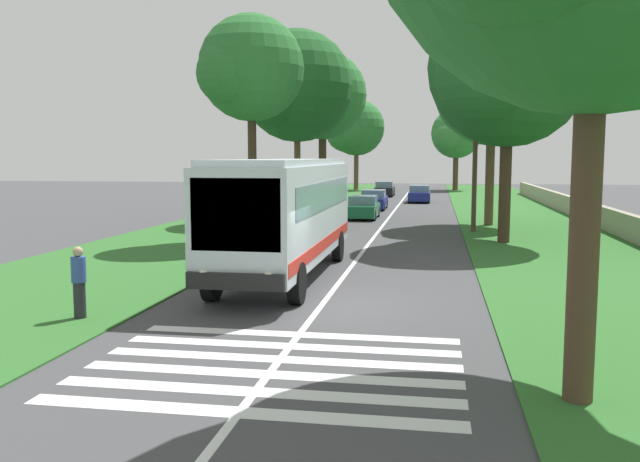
% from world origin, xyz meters
% --- Properties ---
extents(ground, '(160.00, 160.00, 0.00)m').
position_xyz_m(ground, '(0.00, 0.00, 0.00)').
color(ground, '#424244').
extents(grass_verge_left, '(120.00, 8.00, 0.04)m').
position_xyz_m(grass_verge_left, '(15.00, 8.20, 0.02)').
color(grass_verge_left, '#2D6628').
rests_on(grass_verge_left, ground).
extents(grass_verge_right, '(120.00, 8.00, 0.04)m').
position_xyz_m(grass_verge_right, '(15.00, -8.20, 0.02)').
color(grass_verge_right, '#2D6628').
rests_on(grass_verge_right, ground).
extents(centre_line, '(110.00, 0.16, 0.01)m').
position_xyz_m(centre_line, '(15.00, 0.00, 0.00)').
color(centre_line, silver).
rests_on(centre_line, ground).
extents(coach_bus, '(11.16, 2.62, 3.73)m').
position_xyz_m(coach_bus, '(3.98, 1.80, 2.15)').
color(coach_bus, silver).
rests_on(coach_bus, ground).
extents(zebra_crossing, '(4.95, 6.80, 0.01)m').
position_xyz_m(zebra_crossing, '(-5.14, 0.00, 0.00)').
color(zebra_crossing, silver).
rests_on(zebra_crossing, ground).
extents(trailing_car_0, '(4.30, 1.78, 1.43)m').
position_xyz_m(trailing_car_0, '(24.52, 1.52, 0.67)').
color(trailing_car_0, '#145933').
rests_on(trailing_car_0, ground).
extents(trailing_car_1, '(4.30, 1.78, 1.43)m').
position_xyz_m(trailing_car_1, '(31.89, 1.54, 0.67)').
color(trailing_car_1, navy).
rests_on(trailing_car_1, ground).
extents(trailing_car_2, '(4.30, 1.78, 1.43)m').
position_xyz_m(trailing_car_2, '(40.26, -1.53, 0.67)').
color(trailing_car_2, navy).
rests_on(trailing_car_2, ground).
extents(trailing_car_3, '(4.30, 1.78, 1.43)m').
position_xyz_m(trailing_car_3, '(48.42, 1.98, 0.67)').
color(trailing_car_3, black).
rests_on(trailing_car_3, ground).
extents(roadside_tree_left_0, '(7.96, 6.62, 11.53)m').
position_xyz_m(roadside_tree_left_0, '(32.77, 5.71, 8.10)').
color(roadside_tree_left_0, '#3D2D1E').
rests_on(roadside_tree_left_0, grass_verge_left).
extents(roadside_tree_left_1, '(7.71, 6.48, 11.08)m').
position_xyz_m(roadside_tree_left_1, '(22.26, 5.33, 7.71)').
color(roadside_tree_left_1, brown).
rests_on(roadside_tree_left_1, grass_verge_left).
extents(roadside_tree_left_2, '(5.33, 4.61, 9.91)m').
position_xyz_m(roadside_tree_left_2, '(12.21, 5.23, 7.51)').
color(roadside_tree_left_2, '#3D2D1E').
rests_on(roadside_tree_left_2, grass_verge_left).
extents(roadside_tree_left_3, '(7.71, 6.47, 10.25)m').
position_xyz_m(roadside_tree_left_3, '(60.05, 6.36, 6.90)').
color(roadside_tree_left_3, brown).
rests_on(roadside_tree_left_3, grass_verge_left).
extents(roadside_tree_right_0, '(6.68, 5.61, 9.18)m').
position_xyz_m(roadside_tree_right_0, '(61.31, -4.94, 6.24)').
color(roadside_tree_right_0, '#4C3826').
rests_on(roadside_tree_right_0, grass_verge_right).
extents(roadside_tree_right_1, '(8.40, 6.92, 11.09)m').
position_xyz_m(roadside_tree_right_1, '(14.00, -5.71, 7.46)').
color(roadside_tree_right_1, '#3D2D1E').
rests_on(roadside_tree_right_1, grass_verge_right).
extents(roadside_tree_right_3, '(7.25, 5.97, 10.30)m').
position_xyz_m(roadside_tree_right_3, '(21.34, -5.58, 7.18)').
color(roadside_tree_right_3, brown).
rests_on(roadside_tree_right_3, grass_verge_right).
extents(utility_pole, '(0.24, 1.40, 7.89)m').
position_xyz_m(utility_pole, '(17.92, -4.77, 4.13)').
color(utility_pole, '#473828').
rests_on(utility_pole, grass_verge_right).
extents(roadside_wall, '(70.00, 0.40, 1.17)m').
position_xyz_m(roadside_wall, '(20.00, -11.60, 0.63)').
color(roadside_wall, '#9E937F').
rests_on(roadside_wall, grass_verge_right).
extents(pedestrian, '(0.34, 0.34, 1.69)m').
position_xyz_m(pedestrian, '(-2.42, 5.35, 0.91)').
color(pedestrian, '#26262D').
rests_on(pedestrian, grass_verge_left).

